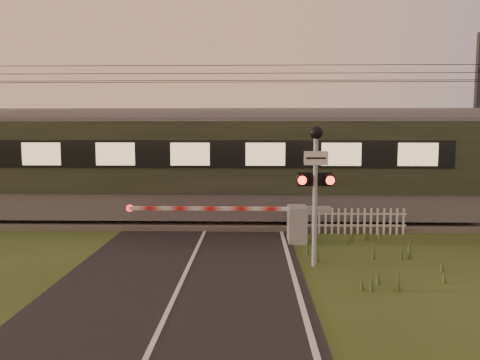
{
  "coord_description": "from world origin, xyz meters",
  "views": [
    {
      "loc": [
        1.7,
        -11.66,
        3.68
      ],
      "look_at": [
        1.31,
        3.2,
        2.06
      ],
      "focal_mm": 35.0,
      "sensor_mm": 36.0,
      "label": 1
    }
  ],
  "objects_px": {
    "catenary_mast": "(477,121)",
    "crossing_signal": "(315,170)",
    "boom_gate": "(289,222)",
    "picket_fence": "(351,221)"
  },
  "relations": [
    {
      "from": "boom_gate",
      "to": "crossing_signal",
      "type": "bearing_deg",
      "value": -79.95
    },
    {
      "from": "catenary_mast",
      "to": "picket_fence",
      "type": "bearing_deg",
      "value": -146.06
    },
    {
      "from": "picket_fence",
      "to": "crossing_signal",
      "type": "bearing_deg",
      "value": -115.03
    },
    {
      "from": "boom_gate",
      "to": "crossing_signal",
      "type": "xyz_separation_m",
      "value": [
        0.48,
        -2.7,
        1.94
      ]
    },
    {
      "from": "boom_gate",
      "to": "crossing_signal",
      "type": "relative_size",
      "value": 1.77
    },
    {
      "from": "catenary_mast",
      "to": "crossing_signal",
      "type": "bearing_deg",
      "value": -134.75
    },
    {
      "from": "picket_fence",
      "to": "catenary_mast",
      "type": "height_order",
      "value": "catenary_mast"
    },
    {
      "from": "crossing_signal",
      "to": "picket_fence",
      "type": "xyz_separation_m",
      "value": [
        1.82,
        3.89,
        -2.13
      ]
    },
    {
      "from": "boom_gate",
      "to": "crossing_signal",
      "type": "height_order",
      "value": "crossing_signal"
    },
    {
      "from": "boom_gate",
      "to": "catenary_mast",
      "type": "height_order",
      "value": "catenary_mast"
    }
  ]
}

